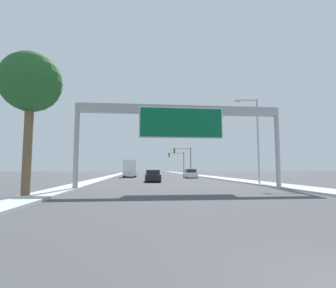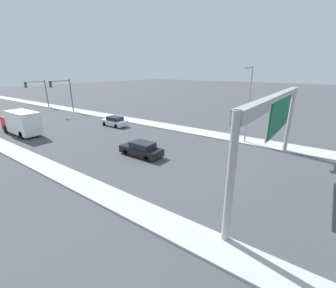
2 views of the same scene
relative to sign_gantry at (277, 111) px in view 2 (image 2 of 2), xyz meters
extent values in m
cube|color=#B9B9B9|center=(9.50, 42.10, -5.52)|extent=(3.00, 120.00, 0.15)
cylinder|color=#9EA0A5|center=(-8.20, 0.10, -2.22)|extent=(0.39, 0.39, 6.76)
cylinder|color=#9EA0A5|center=(8.20, 0.10, -2.22)|extent=(0.39, 0.39, 6.76)
cube|color=#9EA0A5|center=(0.00, 0.10, 0.81)|extent=(16.40, 0.60, 0.70)
cube|color=white|center=(0.00, -0.20, -0.29)|extent=(6.77, 0.08, 2.51)
cube|color=#0A5B38|center=(0.00, -0.25, -0.29)|extent=(6.57, 0.16, 2.31)
cube|color=black|center=(-1.75, 11.77, -5.05)|extent=(1.82, 4.56, 0.73)
cube|color=#1E232D|center=(-1.75, 11.55, -4.41)|extent=(1.61, 2.37, 0.56)
cylinder|color=black|center=(-2.55, 13.19, -5.27)|extent=(0.22, 0.64, 0.64)
cylinder|color=black|center=(-0.95, 13.19, -5.27)|extent=(0.22, 0.64, 0.64)
cylinder|color=black|center=(-2.55, 10.36, -5.27)|extent=(0.22, 0.64, 0.64)
cylinder|color=black|center=(-0.95, 10.36, -5.27)|extent=(0.22, 0.64, 0.64)
cube|color=silver|center=(5.25, 23.79, -5.04)|extent=(1.86, 4.28, 0.77)
cube|color=#1E232D|center=(5.25, 23.57, -4.36)|extent=(1.64, 2.23, 0.58)
cylinder|color=black|center=(4.43, 25.12, -5.27)|extent=(0.22, 0.64, 0.64)
cylinder|color=black|center=(6.07, 25.12, -5.27)|extent=(0.22, 0.64, 0.64)
cylinder|color=black|center=(4.43, 22.46, -5.27)|extent=(0.22, 0.64, 0.64)
cylinder|color=black|center=(6.07, 22.46, -5.27)|extent=(0.22, 0.64, 0.64)
cube|color=red|center=(-5.25, 33.15, -4.36)|extent=(2.15, 2.08, 1.88)
cube|color=silver|center=(-5.25, 29.44, -3.84)|extent=(2.34, 5.34, 2.90)
cylinder|color=black|center=(-6.28, 33.05, -5.09)|extent=(0.28, 1.00, 1.00)
cylinder|color=black|center=(-4.22, 33.05, -5.09)|extent=(0.28, 1.00, 1.00)
cylinder|color=black|center=(-6.28, 28.10, -5.09)|extent=(0.28, 1.00, 1.00)
cylinder|color=black|center=(-4.22, 28.10, -5.09)|extent=(0.28, 1.00, 1.00)
cylinder|color=#4C4C4F|center=(8.50, 40.10, -2.30)|extent=(0.20, 0.20, 6.58)
cylinder|color=#4C4C4F|center=(6.39, 40.10, 0.69)|extent=(4.21, 0.14, 0.14)
cube|color=black|center=(4.62, 40.10, 0.11)|extent=(0.35, 0.28, 1.05)
cylinder|color=red|center=(4.62, 39.94, 0.46)|extent=(0.22, 0.04, 0.22)
cylinder|color=yellow|center=(4.62, 39.94, 0.11)|extent=(0.22, 0.04, 0.22)
cylinder|color=green|center=(4.62, 39.94, -0.24)|extent=(0.22, 0.04, 0.22)
cylinder|color=#4C4C4F|center=(8.50, 50.10, -2.53)|extent=(0.20, 0.20, 6.13)
cylinder|color=#4C4C4F|center=(6.30, 50.10, 0.23)|extent=(4.40, 0.14, 0.14)
cube|color=black|center=(4.45, 50.10, -0.34)|extent=(0.35, 0.28, 1.05)
cylinder|color=red|center=(4.45, 49.94, 0.01)|extent=(0.22, 0.04, 0.22)
cylinder|color=yellow|center=(4.45, 49.94, -0.34)|extent=(0.22, 0.04, 0.22)
cylinder|color=green|center=(4.45, 49.94, -0.69)|extent=(0.22, 0.04, 0.22)
cylinder|color=#9EA0A5|center=(8.60, 4.54, -1.22)|extent=(0.18, 0.18, 8.76)
cylinder|color=#9EA0A5|center=(7.59, 4.54, 3.01)|extent=(2.01, 0.12, 0.12)
cube|color=#B2B2A8|center=(6.59, 4.54, 2.91)|extent=(0.60, 0.28, 0.20)
camera|label=1|loc=(-3.21, -20.74, -3.94)|focal=28.00mm
camera|label=2|loc=(-17.56, -3.06, 2.80)|focal=24.00mm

